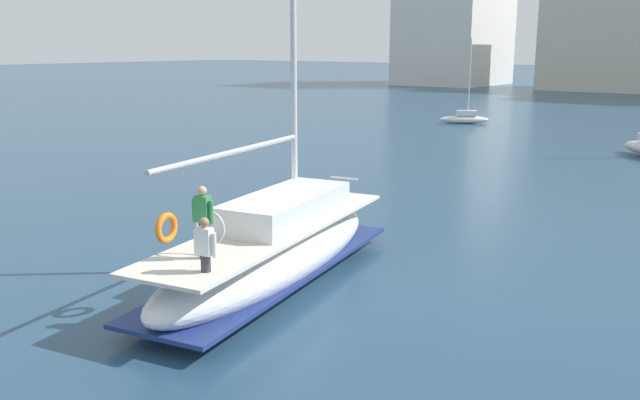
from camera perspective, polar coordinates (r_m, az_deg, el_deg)
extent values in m
plane|color=navy|center=(17.97, -5.45, -6.45)|extent=(400.00, 400.00, 0.00)
ellipsoid|color=silver|center=(17.32, -3.97, -4.73)|extent=(4.13, 9.88, 1.40)
cube|color=navy|center=(17.42, -3.96, -5.72)|extent=(4.12, 9.69, 0.10)
cube|color=beige|center=(17.11, -4.01, -2.36)|extent=(3.85, 9.37, 0.08)
cube|color=silver|center=(17.62, -2.86, -0.59)|extent=(2.45, 4.56, 0.70)
cylinder|color=#B7B7BC|center=(15.27, -7.30, 4.01)|extent=(1.18, 5.68, 0.12)
cylinder|color=silver|center=(20.83, 2.06, 1.84)|extent=(0.90, 0.22, 0.06)
torus|color=orange|center=(15.53, -12.71, -2.28)|extent=(0.27, 0.71, 0.70)
cylinder|color=#33333D|center=(14.67, -9.68, -3.32)|extent=(0.20, 0.20, 0.80)
cube|color=#338C4C|center=(14.50, -9.78, -0.74)|extent=(0.35, 0.26, 0.56)
sphere|color=tan|center=(14.41, -9.84, 0.77)|extent=(0.20, 0.20, 0.20)
cylinder|color=#338C4C|center=(14.64, -10.47, -0.84)|extent=(0.09, 0.09, 0.50)
cylinder|color=#338C4C|center=(14.38, -9.06, -1.02)|extent=(0.09, 0.09, 0.50)
cylinder|color=#33333D|center=(13.87, -9.53, -5.24)|extent=(0.20, 0.20, 0.35)
cube|color=white|center=(13.73, -9.60, -3.43)|extent=(0.35, 0.26, 0.56)
sphere|color=#9E7051|center=(13.63, -9.66, -1.86)|extent=(0.20, 0.20, 0.20)
cylinder|color=white|center=(13.87, -10.33, -3.51)|extent=(0.09, 0.09, 0.50)
cylinder|color=white|center=(13.63, -8.84, -3.75)|extent=(0.09, 0.09, 0.50)
torus|color=silver|center=(14.80, -9.17, -2.27)|extent=(0.76, 0.20, 0.76)
ellipsoid|color=white|center=(54.27, 11.94, 6.60)|extent=(3.66, 2.77, 0.61)
cube|color=white|center=(54.25, 12.17, 7.12)|extent=(1.58, 1.30, 0.40)
cylinder|color=silver|center=(54.07, 12.40, 9.98)|extent=(0.11, 0.11, 5.83)
cube|color=silver|center=(109.62, 11.25, 15.58)|extent=(13.08, 16.43, 23.36)
cube|color=beige|center=(101.21, 23.91, 12.96)|extent=(18.12, 12.84, 16.13)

